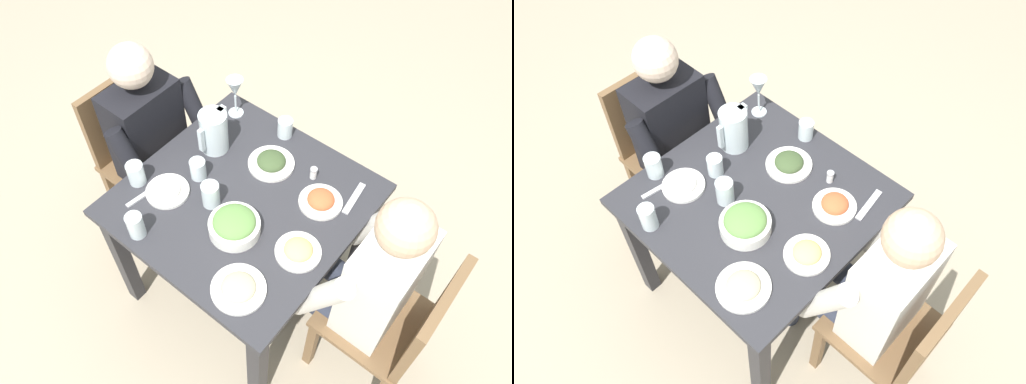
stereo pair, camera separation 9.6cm
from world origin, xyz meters
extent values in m
plane|color=tan|center=(0.00, 0.00, 0.00)|extent=(8.00, 8.00, 0.00)
cube|color=#2D2D33|center=(0.00, 0.00, 0.73)|extent=(0.89, 0.89, 0.03)
cube|color=#232328|center=(-0.39, -0.39, 0.36)|extent=(0.06, 0.06, 0.71)
cube|color=#232328|center=(0.39, -0.39, 0.36)|extent=(0.06, 0.06, 0.71)
cube|color=#232328|center=(-0.39, 0.39, 0.36)|extent=(0.06, 0.06, 0.71)
cube|color=#232328|center=(0.39, 0.39, 0.36)|extent=(0.06, 0.06, 0.71)
cube|color=brown|center=(-0.21, -0.82, 0.21)|extent=(0.04, 0.04, 0.42)
cube|color=brown|center=(0.13, -0.82, 0.21)|extent=(0.04, 0.04, 0.42)
cube|color=brown|center=(-0.21, -0.48, 0.21)|extent=(0.04, 0.04, 0.42)
cube|color=brown|center=(0.13, -0.48, 0.21)|extent=(0.04, 0.04, 0.42)
cube|color=brown|center=(-0.04, -0.65, 0.43)|extent=(0.40, 0.40, 0.03)
cube|color=brown|center=(-0.04, -0.83, 0.65)|extent=(0.38, 0.04, 0.42)
cube|color=brown|center=(-0.22, 0.82, 0.21)|extent=(0.04, 0.04, 0.42)
cube|color=brown|center=(0.12, 0.48, 0.21)|extent=(0.04, 0.04, 0.42)
cube|color=brown|center=(-0.22, 0.48, 0.21)|extent=(0.04, 0.04, 0.42)
cube|color=brown|center=(-0.05, 0.65, 0.43)|extent=(0.40, 0.40, 0.03)
cube|color=brown|center=(-0.05, 0.83, 0.65)|extent=(0.38, 0.04, 0.42)
cube|color=black|center=(-0.04, -0.62, 0.69)|extent=(0.32, 0.20, 0.50)
sphere|color=beige|center=(-0.04, -0.62, 1.06)|extent=(0.19, 0.19, 0.19)
cylinder|color=#2D3342|center=(-0.13, -0.43, 0.41)|extent=(0.11, 0.38, 0.11)
cylinder|color=#2D3342|center=(-0.13, -0.24, 0.22)|extent=(0.10, 0.10, 0.44)
cylinder|color=black|center=(-0.24, -0.48, 0.72)|extent=(0.08, 0.23, 0.37)
cylinder|color=#2D3342|center=(0.04, -0.43, 0.41)|extent=(0.11, 0.38, 0.11)
cylinder|color=#2D3342|center=(0.04, -0.24, 0.22)|extent=(0.10, 0.10, 0.44)
cylinder|color=black|center=(0.16, -0.48, 0.72)|extent=(0.08, 0.23, 0.37)
cube|color=silver|center=(-0.05, 0.62, 0.69)|extent=(0.32, 0.20, 0.50)
sphere|color=#DBB28E|center=(-0.05, 0.62, 1.06)|extent=(0.19, 0.19, 0.19)
cylinder|color=#2D3342|center=(0.04, 0.43, 0.41)|extent=(0.11, 0.38, 0.11)
cylinder|color=#2D3342|center=(0.04, 0.24, 0.22)|extent=(0.10, 0.10, 0.44)
cylinder|color=silver|center=(0.15, 0.48, 0.72)|extent=(0.08, 0.23, 0.37)
cylinder|color=#2D3342|center=(-0.13, 0.43, 0.41)|extent=(0.11, 0.38, 0.11)
cylinder|color=#2D3342|center=(-0.13, 0.24, 0.22)|extent=(0.10, 0.10, 0.44)
cylinder|color=silver|center=(-0.25, 0.48, 0.72)|extent=(0.08, 0.23, 0.37)
cylinder|color=silver|center=(-0.13, -0.27, 0.84)|extent=(0.12, 0.12, 0.19)
cube|color=silver|center=(-0.06, -0.27, 0.85)|extent=(0.02, 0.02, 0.11)
cube|color=silver|center=(-0.19, -0.27, 0.92)|extent=(0.04, 0.03, 0.02)
cylinder|color=white|center=(0.14, 0.08, 0.77)|extent=(0.20, 0.20, 0.05)
ellipsoid|color=#608E47|center=(0.14, 0.08, 0.81)|extent=(0.16, 0.16, 0.06)
cylinder|color=white|center=(-0.17, 0.26, 0.75)|extent=(0.18, 0.18, 0.01)
ellipsoid|color=#CC5B33|center=(-0.17, 0.26, 0.77)|extent=(0.11, 0.11, 0.05)
cylinder|color=white|center=(0.17, -0.25, 0.75)|extent=(0.18, 0.18, 0.01)
ellipsoid|color=white|center=(0.17, -0.25, 0.77)|extent=(0.11, 0.11, 0.04)
cylinder|color=white|center=(-0.21, -0.02, 0.75)|extent=(0.20, 0.20, 0.01)
ellipsoid|color=#3D512D|center=(-0.21, -0.02, 0.77)|extent=(0.12, 0.12, 0.05)
cylinder|color=white|center=(0.07, 0.32, 0.75)|extent=(0.17, 0.17, 0.01)
ellipsoid|color=#E0C670|center=(0.07, 0.32, 0.77)|extent=(0.11, 0.11, 0.05)
cylinder|color=white|center=(0.32, 0.25, 0.75)|extent=(0.20, 0.20, 0.01)
ellipsoid|color=#B7AD89|center=(0.32, 0.25, 0.77)|extent=(0.12, 0.12, 0.04)
cylinder|color=silver|center=(0.38, -0.20, 0.80)|extent=(0.06, 0.06, 0.11)
cylinder|color=silver|center=(0.03, -0.21, 0.79)|extent=(0.07, 0.07, 0.09)
cylinder|color=silver|center=(-0.38, -0.08, 0.79)|extent=(0.07, 0.07, 0.09)
cylinder|color=silver|center=(0.10, -0.08, 0.80)|extent=(0.07, 0.07, 0.11)
cylinder|color=silver|center=(0.21, -0.39, 0.79)|extent=(0.07, 0.07, 0.10)
cylinder|color=silver|center=(-0.35, -0.34, 0.75)|extent=(0.07, 0.07, 0.01)
cylinder|color=silver|center=(-0.35, -0.34, 0.80)|extent=(0.01, 0.01, 0.10)
cone|color=silver|center=(-0.35, -0.34, 0.90)|extent=(0.08, 0.08, 0.09)
cylinder|color=white|center=(-0.26, 0.16, 0.77)|extent=(0.03, 0.03, 0.04)
cylinder|color=#B2B2B7|center=(-0.26, 0.16, 0.79)|extent=(0.03, 0.03, 0.01)
cube|color=silver|center=(-0.27, 0.35, 0.75)|extent=(0.17, 0.05, 0.01)
cube|color=silver|center=(0.23, -0.31, 0.75)|extent=(0.19, 0.04, 0.01)
cube|color=silver|center=(-0.22, -0.37, 0.75)|extent=(0.17, 0.06, 0.01)
camera|label=1|loc=(0.88, 0.78, 2.33)|focal=34.74mm
camera|label=2|loc=(0.82, 0.86, 2.33)|focal=34.74mm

